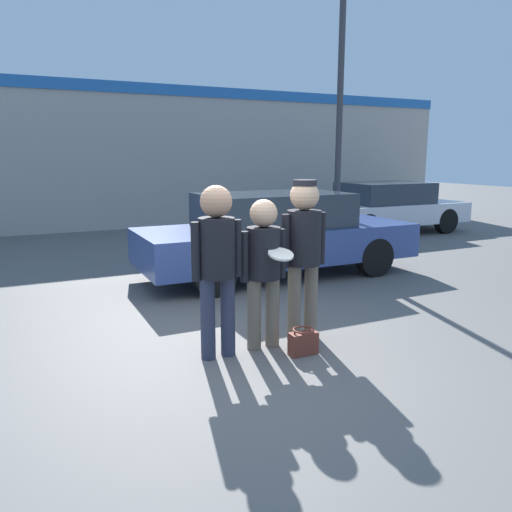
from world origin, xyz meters
The scene contains 9 objects.
ground_plane centered at (0.00, 0.00, 0.00)m, with size 56.00×56.00×0.00m, color #5B5956.
storefront_building centered at (0.00, 9.75, 2.04)m, with size 24.00×0.22×4.01m.
person_left centered at (-0.13, -0.01, 1.07)m, with size 0.53×0.36×1.77m.
person_middle_with_frisbee centered at (0.40, 0.01, 0.95)m, with size 0.53×0.56×1.61m.
person_right centered at (0.93, 0.08, 1.10)m, with size 0.55×0.38×1.79m.
parked_car_near centered at (2.09, 2.91, 0.73)m, with size 4.76×1.80×1.43m.
parked_car_far centered at (7.09, 6.01, 0.69)m, with size 4.26×1.92×1.35m.
street_lamp centered at (3.94, 3.53, 4.12)m, with size 1.19×0.35×6.89m.
handbag centered at (0.69, -0.35, 0.13)m, with size 0.30×0.23×0.28m.
Camera 1 is at (-1.90, -4.57, 2.05)m, focal length 35.00 mm.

